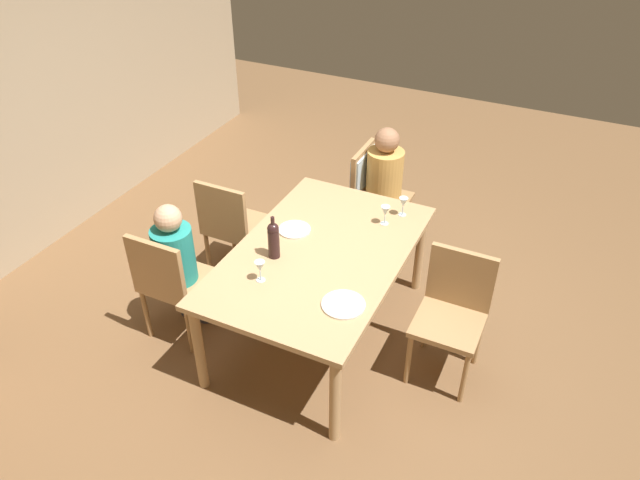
% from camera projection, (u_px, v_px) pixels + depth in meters
% --- Properties ---
extents(ground_plane, '(10.00, 10.00, 0.00)m').
position_uv_depth(ground_plane, '(320.00, 331.00, 4.55)').
color(ground_plane, brown).
extents(rear_room_partition, '(6.40, 0.12, 2.70)m').
position_uv_depth(rear_room_partition, '(6.00, 101.00, 4.74)').
color(rear_room_partition, tan).
rests_on(rear_room_partition, ground_plane).
extents(dining_table, '(1.77, 1.12, 0.75)m').
position_uv_depth(dining_table, '(320.00, 261.00, 4.16)').
color(dining_table, tan).
rests_on(dining_table, ground_plane).
extents(chair_far_left, '(0.44, 0.44, 0.92)m').
position_uv_depth(chair_far_left, '(170.00, 279.00, 4.22)').
color(chair_far_left, '#A87F51').
rests_on(chair_far_left, ground_plane).
extents(chair_right_end, '(0.44, 0.46, 0.92)m').
position_uv_depth(chair_right_end, '(370.00, 184.00, 5.18)').
color(chair_right_end, '#A87F51').
rests_on(chair_right_end, ground_plane).
extents(chair_far_right, '(0.44, 0.44, 0.92)m').
position_uv_depth(chair_far_right, '(231.00, 222.00, 4.80)').
color(chair_far_right, '#A87F51').
rests_on(chair_far_right, ground_plane).
extents(chair_near, '(0.44, 0.44, 0.92)m').
position_uv_depth(chair_near, '(453.00, 307.00, 3.97)').
color(chair_near, '#A87F51').
rests_on(chair_near, ground_plane).
extents(person_woman_host, '(0.33, 0.29, 1.09)m').
position_uv_depth(person_woman_host, '(178.00, 259.00, 4.24)').
color(person_woman_host, '#33333D').
rests_on(person_woman_host, ground_plane).
extents(person_man_bearded, '(0.31, 0.36, 1.14)m').
position_uv_depth(person_man_bearded, '(387.00, 181.00, 5.09)').
color(person_man_bearded, '#33333D').
rests_on(person_man_bearded, ground_plane).
extents(wine_bottle_tall_green, '(0.08, 0.08, 0.32)m').
position_uv_depth(wine_bottle_tall_green, '(274.00, 239.00, 3.99)').
color(wine_bottle_tall_green, black).
rests_on(wine_bottle_tall_green, dining_table).
extents(wine_glass_near_left, '(0.07, 0.07, 0.15)m').
position_uv_depth(wine_glass_near_left, '(403.00, 203.00, 4.43)').
color(wine_glass_near_left, silver).
rests_on(wine_glass_near_left, dining_table).
extents(wine_glass_centre, '(0.07, 0.07, 0.15)m').
position_uv_depth(wine_glass_centre, '(260.00, 267.00, 3.80)').
color(wine_glass_centre, silver).
rests_on(wine_glass_centre, dining_table).
extents(wine_glass_near_right, '(0.07, 0.07, 0.15)m').
position_uv_depth(wine_glass_near_right, '(385.00, 211.00, 4.34)').
color(wine_glass_near_right, silver).
rests_on(wine_glass_near_right, dining_table).
extents(dinner_plate_host, '(0.24, 0.24, 0.01)m').
position_uv_depth(dinner_plate_host, '(295.00, 230.00, 4.32)').
color(dinner_plate_host, silver).
rests_on(dinner_plate_host, dining_table).
extents(dinner_plate_guest_left, '(0.27, 0.27, 0.01)m').
position_uv_depth(dinner_plate_guest_left, '(343.00, 304.00, 3.66)').
color(dinner_plate_guest_left, silver).
rests_on(dinner_plate_guest_left, dining_table).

